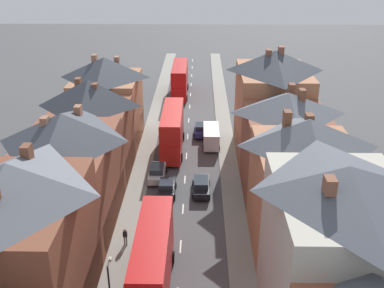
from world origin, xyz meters
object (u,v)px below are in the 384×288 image
at_px(car_parked_left_a, 167,187).
at_px(car_parked_right_a, 201,185).
at_px(car_near_blue, 201,130).
at_px(car_mid_black, 182,75).
at_px(double_decker_bus_far_approaching, 180,79).
at_px(delivery_van, 211,136).
at_px(double_decker_bus_lead, 172,130).
at_px(double_decker_bus_mid_street, 153,261).
at_px(car_near_silver, 157,172).
at_px(pedestrian_mid_right, 125,236).

bearing_deg(car_parked_left_a, car_parked_right_a, 6.42).
bearing_deg(car_near_blue, car_mid_black, 97.65).
relative_size(car_near_blue, car_mid_black, 0.89).
distance_m(double_decker_bus_far_approaching, delivery_van, 21.27).
height_order(double_decker_bus_lead, double_decker_bus_far_approaching, same).
distance_m(car_near_blue, car_parked_left_a, 15.99).
xyz_separation_m(car_mid_black, delivery_van, (4.90, -30.18, 0.53)).
bearing_deg(double_decker_bus_mid_street, double_decker_bus_lead, 90.00).
bearing_deg(car_near_silver, car_mid_black, 88.10).
xyz_separation_m(car_parked_left_a, delivery_van, (4.90, 12.20, 0.54)).
distance_m(double_decker_bus_lead, car_parked_left_a, 11.01).
xyz_separation_m(car_near_blue, delivery_van, (1.30, -3.37, 0.51)).
distance_m(car_mid_black, pedestrian_mid_right, 51.36).
relative_size(car_near_blue, car_parked_right_a, 0.86).
relative_size(car_parked_right_a, pedestrian_mid_right, 2.79).
xyz_separation_m(car_mid_black, pedestrian_mid_right, (-3.01, -51.27, 0.22)).
distance_m(double_decker_bus_lead, car_mid_black, 31.63).
distance_m(double_decker_bus_lead, double_decker_bus_far_approaching, 22.03).
bearing_deg(double_decker_bus_far_approaching, pedestrian_mid_right, -94.11).
height_order(car_parked_right_a, car_mid_black, car_mid_black).
height_order(double_decker_bus_far_approaching, pedestrian_mid_right, double_decker_bus_far_approaching).
bearing_deg(car_mid_black, double_decker_bus_mid_street, -90.01).
xyz_separation_m(car_parked_right_a, car_mid_black, (-3.60, 41.98, 0.00)).
distance_m(car_parked_right_a, pedestrian_mid_right, 11.40).
xyz_separation_m(car_near_silver, car_mid_black, (1.30, 39.12, -0.02)).
bearing_deg(car_mid_black, pedestrian_mid_right, -93.35).
bearing_deg(pedestrian_mid_right, car_parked_left_a, 71.31).
bearing_deg(double_decker_bus_far_approaching, double_decker_bus_mid_street, -90.00).
bearing_deg(car_mid_black, double_decker_bus_far_approaching, -90.05).
height_order(double_decker_bus_mid_street, pedestrian_mid_right, double_decker_bus_mid_street).
distance_m(car_near_blue, delivery_van, 3.65).
bearing_deg(pedestrian_mid_right, car_near_blue, 74.89).
bearing_deg(car_mid_black, car_parked_left_a, -90.00).
height_order(double_decker_bus_lead, car_parked_right_a, double_decker_bus_lead).
height_order(double_decker_bus_lead, car_parked_left_a, double_decker_bus_lead).
height_order(car_near_silver, car_parked_right_a, car_near_silver).
relative_size(car_near_silver, pedestrian_mid_right, 2.76).
relative_size(double_decker_bus_far_approaching, delivery_van, 2.08).
xyz_separation_m(double_decker_bus_lead, car_parked_left_a, (0.01, -10.82, -2.01)).
xyz_separation_m(double_decker_bus_far_approaching, delivery_van, (4.91, -20.65, -1.48)).
bearing_deg(delivery_van, double_decker_bus_mid_street, -100.49).
distance_m(double_decker_bus_mid_street, car_near_silver, 17.73).
distance_m(car_parked_left_a, pedestrian_mid_right, 9.38).
bearing_deg(double_decker_bus_far_approaching, car_near_blue, -78.20).
distance_m(double_decker_bus_far_approaching, car_parked_right_a, 32.71).
relative_size(double_decker_bus_lead, car_near_silver, 2.43).
xyz_separation_m(double_decker_bus_lead, double_decker_bus_mid_street, (0.00, -25.13, 0.00)).
xyz_separation_m(double_decker_bus_far_approaching, car_mid_black, (0.01, 9.54, -2.01)).
distance_m(car_parked_right_a, car_mid_black, 42.14).
height_order(double_decker_bus_mid_street, car_near_blue, double_decker_bus_mid_street).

